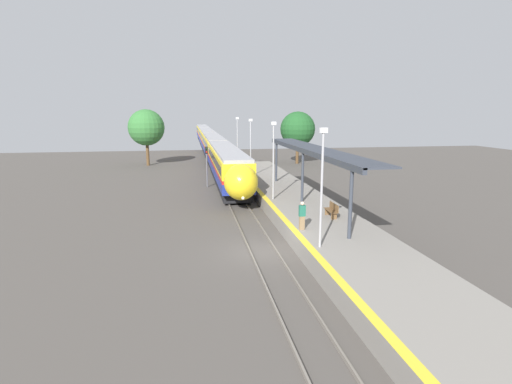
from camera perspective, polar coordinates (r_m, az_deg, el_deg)
ground_plane at (r=22.22m, az=0.96°, el=-8.50°), size 120.00×120.00×0.00m
rail_left at (r=22.08m, az=-0.89°, el=-8.42°), size 0.08×90.00×0.15m
rail_right at (r=22.33m, az=2.80°, el=-8.21°), size 0.08×90.00×0.15m
train at (r=72.97m, az=-6.60°, el=7.16°), size 2.73×88.99×3.86m
platform_right at (r=23.20m, az=11.53°, el=-6.59°), size 5.17×64.00×0.99m
platform_bench at (r=25.78m, az=10.82°, el=-2.52°), size 0.44×1.53×0.89m
person_waiting at (r=22.70m, az=6.60°, el=-3.32°), size 0.36×0.22×1.63m
railway_signal at (r=40.57m, az=-7.04°, el=4.21°), size 0.28×0.28×4.11m
lamppost_near at (r=19.40m, az=9.39°, el=1.56°), size 0.36×0.20×5.86m
lamppost_mid at (r=30.06m, az=2.50°, el=5.18°), size 0.36×0.20×5.86m
lamppost_far at (r=40.99m, az=-0.78°, el=6.87°), size 0.36×0.20×5.86m
lamppost_farthest at (r=52.01m, az=-2.68°, el=7.83°), size 0.36×0.20×5.86m
station_canopy at (r=29.56m, az=7.84°, el=5.80°), size 2.02×20.94×3.98m
background_tree_left at (r=58.66m, az=-15.41°, el=8.86°), size 5.05×5.05×7.88m
background_tree_right at (r=59.03m, az=5.97°, el=8.92°), size 5.06×5.06×7.57m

